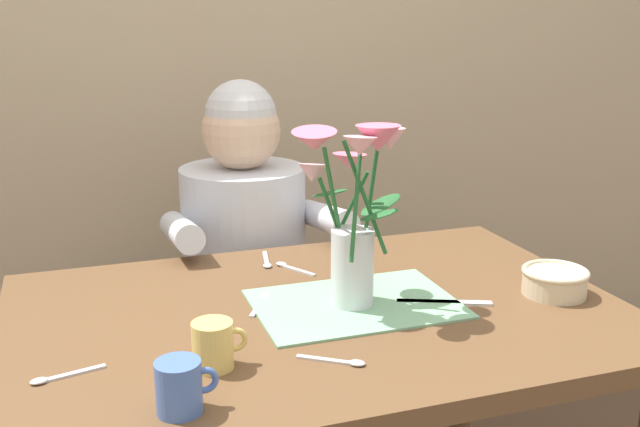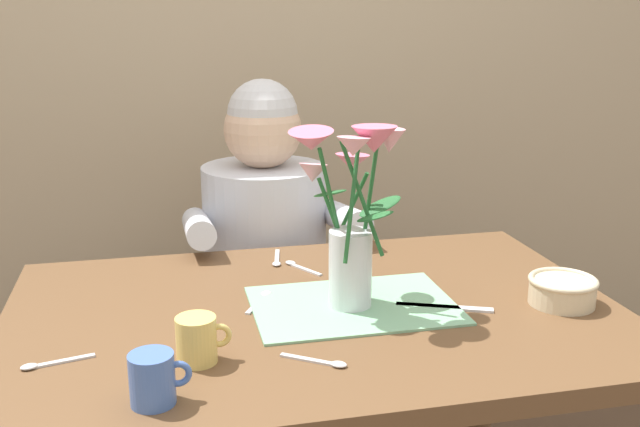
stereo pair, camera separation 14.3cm
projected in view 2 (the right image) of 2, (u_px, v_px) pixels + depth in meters
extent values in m
cube|color=tan|center=(243.00, 29.00, 2.28)|extent=(4.00, 0.10, 2.50)
cube|color=brown|center=(315.00, 318.00, 1.43)|extent=(1.20, 0.80, 0.04)
cylinder|color=brown|center=(65.00, 425.00, 1.74)|extent=(0.06, 0.06, 0.70)
cylinder|color=brown|center=(483.00, 376.00, 1.97)|extent=(0.06, 0.06, 0.70)
cylinder|color=#4C4C56|center=(269.00, 397.00, 2.16)|extent=(0.30, 0.30, 0.40)
cylinder|color=silver|center=(265.00, 253.00, 2.03)|extent=(0.34, 0.34, 0.50)
sphere|color=#DBB293|center=(263.00, 130.00, 1.94)|extent=(0.21, 0.21, 0.21)
sphere|color=silver|center=(262.00, 115.00, 1.93)|extent=(0.19, 0.19, 0.19)
cylinder|color=silver|center=(198.00, 227.00, 1.83)|extent=(0.07, 0.33, 0.12)
cylinder|color=silver|center=(344.00, 218.00, 1.91)|extent=(0.07, 0.33, 0.12)
cube|color=#7AB289|center=(353.00, 305.00, 1.44)|extent=(0.40, 0.28, 0.00)
cylinder|color=silver|center=(350.00, 269.00, 1.42)|extent=(0.08, 0.08, 0.16)
cylinder|color=#23602D|center=(370.00, 198.00, 1.39)|extent=(0.03, 0.02, 0.22)
cone|color=pink|center=(390.00, 141.00, 1.37)|extent=(0.06, 0.06, 0.05)
sphere|color=#E5D14C|center=(390.00, 138.00, 1.37)|extent=(0.02, 0.02, 0.02)
cylinder|color=#23602D|center=(351.00, 207.00, 1.43)|extent=(0.06, 0.06, 0.15)
cone|color=#DB6684|center=(352.00, 162.00, 1.46)|extent=(0.10, 0.10, 0.04)
sphere|color=#E5D14C|center=(352.00, 160.00, 1.45)|extent=(0.02, 0.02, 0.02)
cylinder|color=#23602D|center=(332.00, 213.00, 1.42)|extent=(0.06, 0.03, 0.14)
cone|color=pink|center=(313.00, 173.00, 1.42)|extent=(0.08, 0.08, 0.04)
sphere|color=#E5D14C|center=(313.00, 170.00, 1.42)|extent=(0.02, 0.02, 0.02)
cylinder|color=#23602D|center=(331.00, 199.00, 1.37)|extent=(0.07, 0.07, 0.21)
cone|color=#DB6684|center=(311.00, 141.00, 1.34)|extent=(0.11, 0.12, 0.05)
sphere|color=#E5D14C|center=(311.00, 138.00, 1.34)|extent=(0.02, 0.02, 0.02)
cylinder|color=#23602D|center=(352.00, 203.00, 1.34)|extent=(0.05, 0.07, 0.22)
cone|color=pink|center=(353.00, 147.00, 1.28)|extent=(0.09, 0.09, 0.04)
sphere|color=#E5D14C|center=(353.00, 144.00, 1.28)|extent=(0.02, 0.02, 0.02)
cylinder|color=#23602D|center=(362.00, 199.00, 1.36)|extent=(0.08, 0.06, 0.22)
cone|color=#DB6684|center=(374.00, 140.00, 1.31)|extent=(0.10, 0.10, 0.05)
sphere|color=#E5D14C|center=(374.00, 137.00, 1.31)|extent=(0.02, 0.02, 0.02)
ellipsoid|color=#23602D|center=(330.00, 193.00, 1.42)|extent=(0.08, 0.10, 0.04)
ellipsoid|color=#23602D|center=(380.00, 206.00, 1.40)|extent=(0.09, 0.05, 0.05)
ellipsoid|color=#23602D|center=(375.00, 217.00, 1.34)|extent=(0.08, 0.10, 0.05)
cylinder|color=beige|center=(562.00, 292.00, 1.45)|extent=(0.13, 0.13, 0.05)
torus|color=beige|center=(563.00, 280.00, 1.44)|extent=(0.14, 0.14, 0.01)
cube|color=silver|center=(444.00, 307.00, 1.43)|extent=(0.18, 0.09, 0.00)
cylinder|color=#E5C666|center=(196.00, 340.00, 1.20)|extent=(0.07, 0.07, 0.08)
torus|color=#E5C666|center=(219.00, 335.00, 1.21)|extent=(0.04, 0.01, 0.04)
cylinder|color=#476BB7|center=(152.00, 379.00, 1.07)|extent=(0.07, 0.07, 0.08)
torus|color=#476BB7|center=(178.00, 374.00, 1.08)|extent=(0.04, 0.01, 0.04)
cube|color=silver|center=(308.00, 360.00, 1.22)|extent=(0.09, 0.07, 0.00)
ellipsoid|color=silver|center=(339.00, 364.00, 1.20)|extent=(0.03, 0.03, 0.01)
cube|color=silver|center=(257.00, 304.00, 1.45)|extent=(0.06, 0.09, 0.00)
ellipsoid|color=silver|center=(266.00, 293.00, 1.50)|extent=(0.03, 0.03, 0.01)
cube|color=silver|center=(306.00, 270.00, 1.64)|extent=(0.06, 0.09, 0.00)
ellipsoid|color=silver|center=(290.00, 263.00, 1.68)|extent=(0.03, 0.03, 0.01)
cube|color=silver|center=(64.00, 361.00, 1.21)|extent=(0.10, 0.03, 0.00)
ellipsoid|color=silver|center=(29.00, 367.00, 1.19)|extent=(0.03, 0.03, 0.01)
cube|color=silver|center=(277.00, 257.00, 1.72)|extent=(0.03, 0.10, 0.00)
ellipsoid|color=silver|center=(277.00, 264.00, 1.67)|extent=(0.02, 0.03, 0.01)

